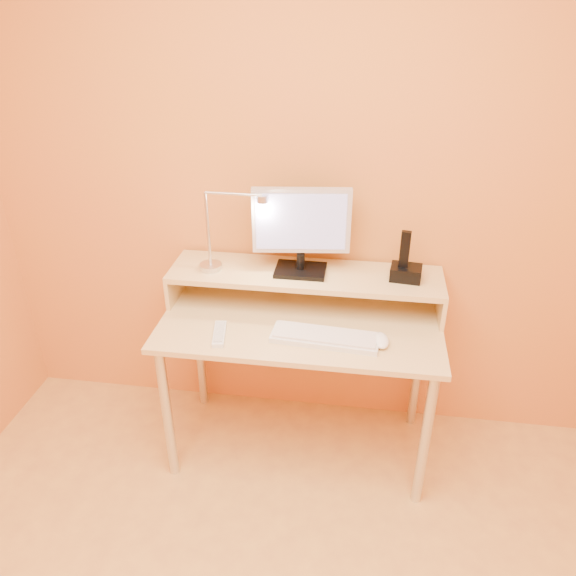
% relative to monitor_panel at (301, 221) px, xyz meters
% --- Properties ---
extents(wall_back, '(3.00, 0.04, 2.50)m').
position_rel_monitor_panel_xyz_m(wall_back, '(0.02, 0.16, 0.13)').
color(wall_back, '#D4753D').
rests_on(wall_back, floor).
extents(desk_leg_fl, '(0.04, 0.04, 0.69)m').
position_rel_monitor_panel_xyz_m(desk_leg_fl, '(-0.53, -0.41, -0.77)').
color(desk_leg_fl, silver).
rests_on(desk_leg_fl, floor).
extents(desk_leg_fr, '(0.04, 0.04, 0.69)m').
position_rel_monitor_panel_xyz_m(desk_leg_fr, '(0.57, -0.41, -0.77)').
color(desk_leg_fr, silver).
rests_on(desk_leg_fr, floor).
extents(desk_leg_bl, '(0.04, 0.04, 0.69)m').
position_rel_monitor_panel_xyz_m(desk_leg_bl, '(-0.53, 0.09, -0.77)').
color(desk_leg_bl, silver).
rests_on(desk_leg_bl, floor).
extents(desk_leg_br, '(0.04, 0.04, 0.69)m').
position_rel_monitor_panel_xyz_m(desk_leg_br, '(0.57, 0.09, -0.77)').
color(desk_leg_br, silver).
rests_on(desk_leg_br, floor).
extents(desk_lower, '(1.20, 0.60, 0.02)m').
position_rel_monitor_panel_xyz_m(desk_lower, '(0.02, -0.16, -0.41)').
color(desk_lower, tan).
rests_on(desk_lower, floor).
extents(shelf_riser_left, '(0.02, 0.30, 0.14)m').
position_rel_monitor_panel_xyz_m(shelf_riser_left, '(-0.57, -0.01, -0.33)').
color(shelf_riser_left, tan).
rests_on(shelf_riser_left, desk_lower).
extents(shelf_riser_right, '(0.02, 0.30, 0.14)m').
position_rel_monitor_panel_xyz_m(shelf_riser_right, '(0.61, -0.01, -0.33)').
color(shelf_riser_right, tan).
rests_on(shelf_riser_right, desk_lower).
extents(desk_shelf, '(1.20, 0.30, 0.02)m').
position_rel_monitor_panel_xyz_m(desk_shelf, '(0.02, -0.01, -0.25)').
color(desk_shelf, tan).
rests_on(desk_shelf, desk_lower).
extents(monitor_foot, '(0.22, 0.16, 0.02)m').
position_rel_monitor_panel_xyz_m(monitor_foot, '(0.00, -0.01, -0.23)').
color(monitor_foot, black).
rests_on(monitor_foot, desk_shelf).
extents(monitor_neck, '(0.04, 0.04, 0.07)m').
position_rel_monitor_panel_xyz_m(monitor_neck, '(0.00, -0.01, -0.19)').
color(monitor_neck, black).
rests_on(monitor_neck, monitor_foot).
extents(monitor_panel, '(0.42, 0.09, 0.28)m').
position_rel_monitor_panel_xyz_m(monitor_panel, '(0.00, 0.00, 0.00)').
color(monitor_panel, silver).
rests_on(monitor_panel, monitor_neck).
extents(monitor_back, '(0.37, 0.06, 0.24)m').
position_rel_monitor_panel_xyz_m(monitor_back, '(0.00, 0.02, 0.00)').
color(monitor_back, black).
rests_on(monitor_back, monitor_panel).
extents(monitor_screen, '(0.37, 0.05, 0.25)m').
position_rel_monitor_panel_xyz_m(monitor_screen, '(0.00, -0.02, 0.00)').
color(monitor_screen, '#9FA1E8').
rests_on(monitor_screen, monitor_panel).
extents(lamp_base, '(0.10, 0.10, 0.02)m').
position_rel_monitor_panel_xyz_m(lamp_base, '(-0.40, -0.04, -0.23)').
color(lamp_base, silver).
rests_on(lamp_base, desk_shelf).
extents(lamp_post, '(0.01, 0.01, 0.33)m').
position_rel_monitor_panel_xyz_m(lamp_post, '(-0.40, -0.04, -0.05)').
color(lamp_post, silver).
rests_on(lamp_post, lamp_base).
extents(lamp_arm, '(0.24, 0.01, 0.01)m').
position_rel_monitor_panel_xyz_m(lamp_arm, '(-0.28, -0.04, 0.12)').
color(lamp_arm, silver).
rests_on(lamp_arm, lamp_post).
extents(lamp_head, '(0.04, 0.04, 0.03)m').
position_rel_monitor_panel_xyz_m(lamp_head, '(-0.16, -0.04, 0.10)').
color(lamp_head, silver).
rests_on(lamp_head, lamp_arm).
extents(lamp_bulb, '(0.03, 0.03, 0.00)m').
position_rel_monitor_panel_xyz_m(lamp_bulb, '(-0.16, -0.04, 0.09)').
color(lamp_bulb, '#FFEAC6').
rests_on(lamp_bulb, lamp_head).
extents(phone_dock, '(0.14, 0.11, 0.06)m').
position_rel_monitor_panel_xyz_m(phone_dock, '(0.45, -0.01, -0.21)').
color(phone_dock, black).
rests_on(phone_dock, desk_shelf).
extents(phone_handset, '(0.04, 0.03, 0.16)m').
position_rel_monitor_panel_xyz_m(phone_handset, '(0.44, -0.01, -0.10)').
color(phone_handset, black).
rests_on(phone_handset, phone_dock).
extents(phone_led, '(0.01, 0.00, 0.04)m').
position_rel_monitor_panel_xyz_m(phone_led, '(0.50, -0.06, -0.21)').
color(phone_led, '#3278FF').
rests_on(phone_led, phone_dock).
extents(keyboard, '(0.44, 0.17, 0.02)m').
position_rel_monitor_panel_xyz_m(keyboard, '(0.14, -0.29, -0.39)').
color(keyboard, silver).
rests_on(keyboard, desk_lower).
extents(mouse, '(0.07, 0.12, 0.04)m').
position_rel_monitor_panel_xyz_m(mouse, '(0.36, -0.28, -0.38)').
color(mouse, white).
rests_on(mouse, desk_lower).
extents(remote_control, '(0.08, 0.18, 0.02)m').
position_rel_monitor_panel_xyz_m(remote_control, '(-0.30, -0.32, -0.39)').
color(remote_control, silver).
rests_on(remote_control, desk_lower).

